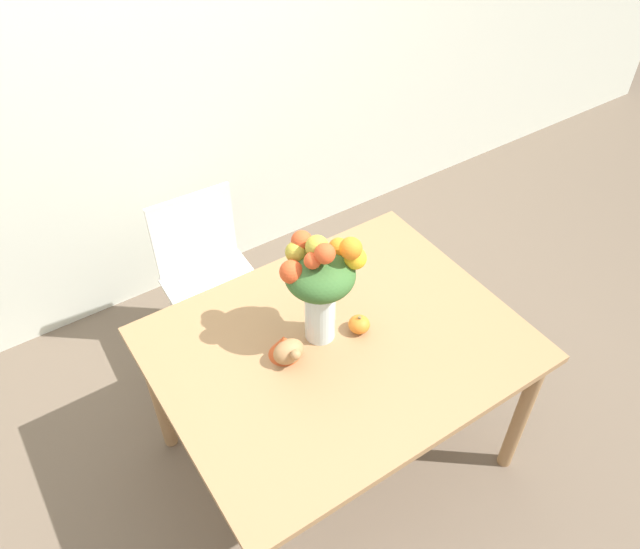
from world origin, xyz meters
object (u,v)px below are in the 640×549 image
Objects in this scene: flower_vase at (321,280)px; turkey_figurine at (286,348)px; dining_chair_near_window at (211,281)px; pumpkin at (359,324)px.

turkey_figurine is (-0.16, -0.02, -0.23)m from flower_vase.
flower_vase is 0.96m from dining_chair_near_window.
pumpkin is (0.13, -0.06, -0.25)m from flower_vase.
pumpkin is 0.30m from turkey_figurine.
flower_vase is 0.29m from pumpkin.
dining_chair_near_window reaches higher than pumpkin.
flower_vase is at bearing 153.37° from pumpkin.
flower_vase is 0.28m from turkey_figurine.
flower_vase is 3.01× the size of turkey_figurine.
pumpkin is at bearing -8.03° from turkey_figurine.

